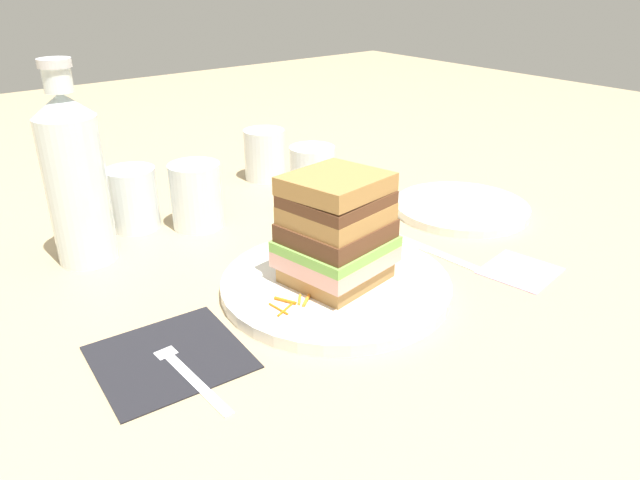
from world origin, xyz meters
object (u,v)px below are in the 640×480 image
main_plate (336,284)px  empty_tumbler_1 (133,199)px  empty_tumbler_2 (265,154)px  side_plate (461,208)px  napkin_dark (170,356)px  napkin_pink (520,270)px  empty_tumbler_0 (196,196)px  water_bottle (75,177)px  knife (431,250)px  juice_glass (312,181)px  sandwich (336,230)px  fork (180,364)px

main_plate → empty_tumbler_1: (-0.11, 0.33, 0.04)m
empty_tumbler_2 → side_plate: size_ratio=0.43×
napkin_dark → side_plate: side_plate is taller
side_plate → napkin_pink: (-0.10, -0.18, -0.01)m
empty_tumbler_0 → empty_tumbler_2: bearing=30.8°
water_bottle → empty_tumbler_1: water_bottle is taller
knife → water_bottle: 0.47m
juice_glass → sandwich: bearing=-121.7°
main_plate → napkin_pink: size_ratio=3.10×
sandwich → water_bottle: size_ratio=0.51×
sandwich → side_plate: (0.31, 0.06, -0.07)m
napkin_dark → fork: size_ratio=0.84×
main_plate → side_plate: (0.31, 0.07, -0.00)m
main_plate → empty_tumbler_1: bearing=108.7°
main_plate → sandwich: 0.07m
knife → empty_tumbler_1: size_ratio=2.23×
empty_tumbler_1 → napkin_pink: (0.32, -0.44, -0.04)m
empty_tumbler_0 → main_plate: bearing=-82.3°
main_plate → empty_tumbler_2: 0.42m
knife → main_plate: bearing=179.5°
empty_tumbler_0 → empty_tumbler_1: empty_tumbler_0 is taller
napkin_dark → empty_tumbler_2: empty_tumbler_2 is taller
napkin_dark → water_bottle: size_ratio=0.54×
main_plate → empty_tumbler_2: size_ratio=3.07×
empty_tumbler_1 → juice_glass: bearing=-24.4°
empty_tumbler_1 → empty_tumbler_2: 0.28m
empty_tumbler_1 → napkin_pink: empty_tumbler_1 is taller
fork → water_bottle: water_bottle is taller
fork → water_bottle: bearing=87.3°
knife → napkin_pink: 0.12m
water_bottle → empty_tumbler_2: size_ratio=2.89×
main_plate → empty_tumbler_1: empty_tumbler_1 is taller
napkin_dark → water_bottle: bearing=86.9°
juice_glass → main_plate: bearing=-121.7°
juice_glass → empty_tumbler_1: juice_glass is taller
side_plate → knife: bearing=-155.0°
empty_tumbler_1 → empty_tumbler_0: bearing=-36.1°
napkin_dark → side_plate: bearing=7.2°
empty_tumbler_1 → side_plate: 0.50m
main_plate → juice_glass: (0.13, 0.22, 0.04)m
main_plate → fork: size_ratio=1.64×
main_plate → napkin_pink: (0.21, -0.11, -0.01)m
main_plate → water_bottle: bearing=127.1°
empty_tumbler_0 → sandwich: bearing=-82.3°
napkin_dark → empty_tumbler_1: (0.11, 0.33, 0.04)m
napkin_dark → side_plate: (0.53, 0.07, 0.01)m
juice_glass → napkin_pink: size_ratio=1.17×
napkin_dark → empty_tumbler_2: bearing=46.1°
main_plate → side_plate: size_ratio=1.31×
sandwich → side_plate: size_ratio=0.63×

